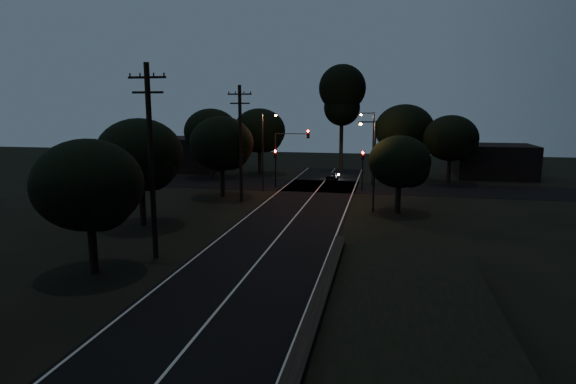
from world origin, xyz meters
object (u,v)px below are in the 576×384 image
at_px(utility_pole_far, 240,142).
at_px(streetlight_b, 371,143).
at_px(utility_pole_mid, 151,159).
at_px(tall_pine, 342,95).
at_px(signal_mast, 291,148).
at_px(streetlight_a, 264,146).
at_px(signal_right, 363,163).
at_px(car, 332,176).
at_px(signal_left, 276,161).
at_px(streetlight_c, 372,160).

height_order(utility_pole_far, streetlight_b, utility_pole_far).
xyz_separation_m(utility_pole_mid, tall_pine, (7.00, 40.00, 4.41)).
bearing_deg(signal_mast, utility_pole_mid, -97.04).
bearing_deg(streetlight_a, signal_right, 11.34).
height_order(signal_right, car, signal_right).
bearing_deg(utility_pole_mid, signal_left, 86.79).
xyz_separation_m(tall_pine, car, (-0.20, -9.00, -9.61)).
xyz_separation_m(signal_left, signal_mast, (1.69, 0.00, 1.50)).
distance_m(utility_pole_mid, tall_pine, 40.85).
xyz_separation_m(streetlight_c, car, (-5.03, 16.00, -3.81)).
bearing_deg(signal_mast, signal_left, -179.87).
bearing_deg(utility_pole_mid, streetlight_a, 88.27).
height_order(utility_pole_mid, utility_pole_far, utility_pole_mid).
bearing_deg(streetlight_c, car, 107.45).
distance_m(utility_pole_mid, signal_mast, 25.22).
bearing_deg(utility_pole_far, car, 64.09).
height_order(streetlight_a, streetlight_b, same).
bearing_deg(signal_right, signal_left, 180.00).
distance_m(streetlight_a, car, 10.87).
xyz_separation_m(signal_right, signal_mast, (-7.51, 0.00, 1.50)).
height_order(signal_left, signal_mast, signal_mast).
xyz_separation_m(utility_pole_mid, signal_mast, (3.09, 24.99, -1.40)).
distance_m(signal_left, streetlight_b, 10.84).
distance_m(signal_mast, streetlight_c, 13.28).
bearing_deg(car, tall_pine, -89.68).
height_order(tall_pine, signal_mast, tall_pine).
height_order(signal_left, streetlight_c, streetlight_c).
bearing_deg(utility_pole_mid, car, 77.63).
distance_m(tall_pine, car, 13.17).
height_order(utility_pole_mid, signal_mast, utility_pole_mid).
relative_size(signal_mast, streetlight_a, 0.78).
bearing_deg(streetlight_a, streetlight_b, 29.48).
xyz_separation_m(tall_pine, streetlight_b, (4.31, -11.00, -5.51)).
bearing_deg(tall_pine, utility_pole_far, -106.93).
height_order(utility_pole_far, streetlight_a, utility_pole_far).
relative_size(utility_pole_far, car, 3.34).
distance_m(signal_right, streetlight_a, 10.26).
relative_size(signal_right, streetlight_a, 0.51).
relative_size(tall_pine, signal_mast, 2.25).
bearing_deg(streetlight_a, utility_pole_far, -96.59).
distance_m(streetlight_b, streetlight_c, 14.01).
distance_m(tall_pine, streetlight_b, 13.03).
height_order(signal_mast, streetlight_c, streetlight_c).
xyz_separation_m(utility_pole_mid, utility_pole_far, (0.00, 17.00, -0.25)).
relative_size(tall_pine, car, 4.48).
height_order(utility_pole_mid, streetlight_c, utility_pole_mid).
bearing_deg(utility_pole_far, signal_left, 80.06).
xyz_separation_m(utility_pole_far, streetlight_b, (11.31, 12.00, -0.85)).
height_order(utility_pole_mid, streetlight_b, utility_pole_mid).
relative_size(signal_left, signal_mast, 0.66).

